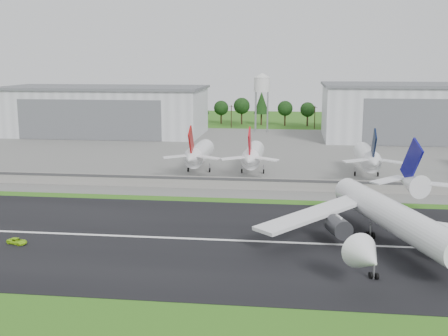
# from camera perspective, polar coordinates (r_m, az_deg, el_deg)

# --- Properties ---
(ground) EXTENTS (600.00, 600.00, 0.00)m
(ground) POSITION_cam_1_polar(r_m,az_deg,el_deg) (103.91, 0.51, -9.14)
(ground) COLOR #256116
(ground) RESTS_ON ground
(runway) EXTENTS (320.00, 60.00, 0.10)m
(runway) POSITION_cam_1_polar(r_m,az_deg,el_deg) (113.28, 1.10, -7.39)
(runway) COLOR black
(runway) RESTS_ON ground
(runway_centerline) EXTENTS (220.00, 1.00, 0.02)m
(runway_centerline) POSITION_cam_1_polar(r_m,az_deg,el_deg) (113.26, 1.10, -7.36)
(runway_centerline) COLOR white
(runway_centerline) RESTS_ON runway
(apron) EXTENTS (320.00, 150.00, 0.10)m
(apron) POSITION_cam_1_polar(r_m,az_deg,el_deg) (220.14, 4.12, 1.60)
(apron) COLOR slate
(apron) RESTS_ON ground
(blast_fence) EXTENTS (240.00, 0.61, 3.50)m
(blast_fence) POSITION_cam_1_polar(r_m,az_deg,el_deg) (156.06, 2.84, -1.61)
(blast_fence) COLOR gray
(blast_fence) RESTS_ON ground
(hangar_west) EXTENTS (97.00, 44.00, 23.20)m
(hangar_west) POSITION_cam_1_polar(r_m,az_deg,el_deg) (278.33, -12.09, 5.74)
(hangar_west) COLOR silver
(hangar_west) RESTS_ON ground
(hangar_east) EXTENTS (102.00, 47.00, 25.20)m
(hangar_east) POSITION_cam_1_polar(r_m,az_deg,el_deg) (270.51, 20.83, 5.34)
(hangar_east) COLOR silver
(hangar_east) RESTS_ON ground
(water_tower) EXTENTS (8.40, 8.40, 29.40)m
(water_tower) POSITION_cam_1_polar(r_m,az_deg,el_deg) (282.63, 3.88, 8.66)
(water_tower) COLOR #99999E
(water_tower) RESTS_ON ground
(utility_poles) EXTENTS (230.00, 3.00, 12.00)m
(utility_poles) POSITION_cam_1_polar(r_m,az_deg,el_deg) (299.29, 4.94, 4.05)
(utility_poles) COLOR black
(utility_poles) RESTS_ON ground
(treeline) EXTENTS (320.00, 16.00, 22.00)m
(treeline) POSITION_cam_1_polar(r_m,az_deg,el_deg) (314.18, 5.05, 4.37)
(treeline) COLOR black
(treeline) RESTS_ON ground
(main_airliner) EXTENTS (54.52, 57.89, 18.17)m
(main_airliner) POSITION_cam_1_polar(r_m,az_deg,el_deg) (112.52, 16.68, -5.41)
(main_airliner) COLOR white
(main_airliner) RESTS_ON runway
(ground_vehicle) EXTENTS (4.60, 3.17, 1.17)m
(ground_vehicle) POSITION_cam_1_polar(r_m,az_deg,el_deg) (118.21, -20.28, -6.98)
(ground_vehicle) COLOR #A3E31A
(ground_vehicle) RESTS_ON runway
(parked_jet_red_a) EXTENTS (7.36, 31.29, 16.73)m
(parked_jet_red_a) POSITION_cam_1_polar(r_m,az_deg,el_deg) (178.54, -2.66, 1.43)
(parked_jet_red_a) COLOR white
(parked_jet_red_a) RESTS_ON ground
(parked_jet_red_b) EXTENTS (7.36, 31.29, 16.64)m
(parked_jet_red_b) POSITION_cam_1_polar(r_m,az_deg,el_deg) (176.45, 2.92, 1.29)
(parked_jet_red_b) COLOR white
(parked_jet_red_b) RESTS_ON ground
(parked_jet_navy) EXTENTS (7.36, 31.29, 16.71)m
(parked_jet_navy) POSITION_cam_1_polar(r_m,az_deg,el_deg) (177.47, 14.40, 1.03)
(parked_jet_navy) COLOR white
(parked_jet_navy) RESTS_ON ground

